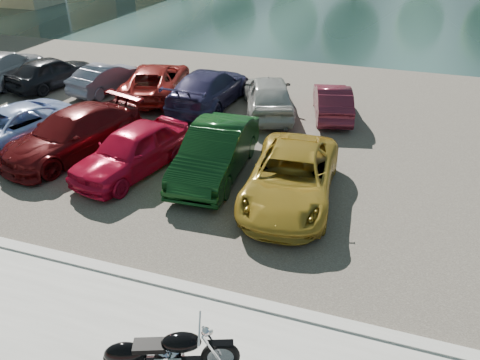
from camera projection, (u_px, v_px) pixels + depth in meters
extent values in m
cube|color=#A09E97|center=(179.00, 287.00, 10.00)|extent=(60.00, 0.30, 0.14)
cube|color=#3C3731|center=(281.00, 128.00, 17.43)|extent=(60.00, 18.00, 0.04)
cube|color=#172A2A|center=(361.00, 3.00, 41.27)|extent=(120.00, 40.00, 0.00)
torus|color=black|center=(220.00, 356.00, 7.99)|extent=(0.68, 0.35, 0.68)
torus|color=black|center=(123.00, 360.00, 7.93)|extent=(0.68, 0.35, 0.68)
cylinder|color=#B2B2B7|center=(220.00, 356.00, 7.99)|extent=(0.45, 0.22, 0.46)
cylinder|color=#B2B2B7|center=(123.00, 360.00, 7.93)|extent=(0.45, 0.22, 0.46)
cylinder|color=silver|center=(212.00, 349.00, 7.75)|extent=(0.32, 0.16, 0.63)
cylinder|color=silver|center=(212.00, 340.00, 7.92)|extent=(0.32, 0.16, 0.63)
cylinder|color=silver|center=(199.00, 328.00, 7.64)|extent=(0.30, 0.71, 0.04)
sphere|color=silver|center=(206.00, 332.00, 7.68)|extent=(0.21, 0.21, 0.16)
sphere|color=silver|center=(210.00, 332.00, 7.68)|extent=(0.14, 0.14, 0.11)
cube|color=black|center=(220.00, 344.00, 7.84)|extent=(0.47, 0.29, 0.06)
cube|color=black|center=(172.00, 360.00, 7.99)|extent=(1.16, 0.52, 0.08)
cube|color=silver|center=(169.00, 358.00, 7.96)|extent=(0.53, 0.46, 0.34)
cylinder|color=silver|center=(174.00, 349.00, 7.86)|extent=(0.29, 0.25, 0.27)
cylinder|color=silver|center=(162.00, 350.00, 7.85)|extent=(0.29, 0.25, 0.27)
ellipsoid|color=black|center=(181.00, 342.00, 7.78)|extent=(0.76, 0.58, 0.32)
cube|color=black|center=(150.00, 346.00, 7.79)|extent=(0.61, 0.46, 0.10)
ellipsoid|color=black|center=(125.00, 355.00, 7.88)|extent=(0.80, 0.57, 0.50)
cube|color=black|center=(123.00, 358.00, 7.91)|extent=(0.44, 0.31, 0.30)
cylinder|color=silver|center=(153.00, 356.00, 8.15)|extent=(1.06, 0.47, 0.09)
cylinder|color=silver|center=(153.00, 353.00, 8.11)|extent=(1.06, 0.47, 0.09)
imported|color=#9DB3E4|center=(10.00, 128.00, 15.79)|extent=(3.37, 5.05, 1.29)
imported|color=#4C0A0C|center=(73.00, 133.00, 15.23)|extent=(3.34, 5.34, 1.44)
imported|color=#B40C2A|center=(132.00, 150.00, 14.17)|extent=(2.63, 4.50, 1.44)
imported|color=black|center=(216.00, 152.00, 14.01)|extent=(1.82, 4.65, 1.51)
imported|color=#A88526|center=(291.00, 177.00, 12.79)|extent=(2.61, 5.08, 1.37)
imported|color=#94949C|center=(4.00, 67.00, 21.76)|extent=(2.74, 5.16, 1.42)
imported|color=black|center=(52.00, 72.00, 21.16)|extent=(2.65, 4.36, 1.39)
imported|color=slate|center=(107.00, 78.00, 20.67)|extent=(2.06, 3.91, 1.23)
imported|color=maroon|center=(156.00, 80.00, 20.04)|extent=(3.58, 5.49, 1.40)
imported|color=#2B274C|center=(209.00, 88.00, 19.07)|extent=(2.25, 5.18, 1.48)
imported|color=#A8A7A3|center=(269.00, 95.00, 18.32)|extent=(3.22, 4.83, 1.53)
imported|color=#571725|center=(332.00, 101.00, 18.12)|extent=(2.13, 3.93, 1.23)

